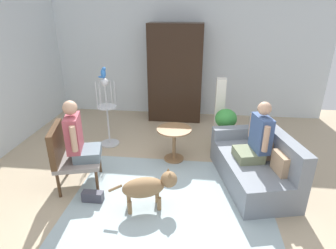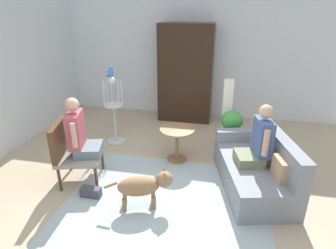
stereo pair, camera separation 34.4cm
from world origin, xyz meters
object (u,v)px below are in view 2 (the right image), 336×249
at_px(bird_cage_stand, 114,113).
at_px(column_lamp, 227,112).
at_px(couch, 257,168).
at_px(potted_plant, 231,127).
at_px(parrot, 111,72).
at_px(handbag, 91,192).
at_px(armoire_cabinet, 186,74).
at_px(dog, 144,185).
at_px(person_on_armchair, 79,133).
at_px(armchair, 70,148).
at_px(round_end_table, 177,139).
at_px(person_on_couch, 258,141).

xyz_separation_m(bird_cage_stand, column_lamp, (2.10, 0.50, 0.00)).
distance_m(couch, potted_plant, 1.13).
relative_size(parrot, handbag, 0.70).
bearing_deg(couch, armoire_cabinet, 120.06).
bearing_deg(armoire_cabinet, handbag, -104.39).
bearing_deg(couch, bird_cage_stand, 159.62).
height_order(dog, column_lamp, column_lamp).
bearing_deg(person_on_armchair, potted_plant, 32.90).
xyz_separation_m(couch, potted_plant, (-0.38, 1.05, 0.18)).
relative_size(armchair, handbag, 3.30).
height_order(round_end_table, dog, round_end_table).
xyz_separation_m(round_end_table, parrot, (-1.30, 0.44, 1.01)).
height_order(person_on_armchair, parrot, parrot).
xyz_separation_m(parrot, column_lamp, (2.10, 0.50, -0.79)).
distance_m(couch, person_on_couch, 0.46).
xyz_separation_m(person_on_armchair, potted_plant, (2.18, 1.41, -0.31)).
height_order(column_lamp, handbag, column_lamp).
height_order(armchair, column_lamp, column_lamp).
bearing_deg(dog, person_on_armchair, 158.60).
height_order(parrot, column_lamp, parrot).
distance_m(armchair, person_on_couch, 2.72).
bearing_deg(dog, parrot, 122.15).
relative_size(potted_plant, armoire_cabinet, 0.36).
relative_size(bird_cage_stand, handbag, 4.52).
distance_m(dog, handbag, 0.83).
bearing_deg(armchair, bird_cage_stand, 83.87).
relative_size(person_on_armchair, round_end_table, 1.49).
height_order(couch, column_lamp, column_lamp).
bearing_deg(armchair, potted_plant, 31.89).
bearing_deg(person_on_couch, bird_cage_stand, 158.76).
height_order(round_end_table, bird_cage_stand, bird_cage_stand).
bearing_deg(person_on_couch, dog, -152.46).
relative_size(dog, column_lamp, 0.69).
bearing_deg(column_lamp, potted_plant, -76.70).
relative_size(dog, parrot, 4.25).
height_order(person_on_couch, round_end_table, person_on_couch).
bearing_deg(couch, column_lamp, 108.25).
distance_m(couch, parrot, 2.96).
relative_size(person_on_couch, parrot, 4.30).
height_order(round_end_table, parrot, parrot).
xyz_separation_m(parrot, potted_plant, (2.20, 0.09, -0.92)).
relative_size(dog, armoire_cabinet, 0.40).
height_order(person_on_armchair, dog, person_on_armchair).
xyz_separation_m(couch, armchair, (-2.72, -0.41, 0.24)).
bearing_deg(armchair, round_end_table, 32.60).
distance_m(couch, bird_cage_stand, 2.76).
distance_m(person_on_armchair, bird_cage_stand, 1.33).
relative_size(person_on_armchair, column_lamp, 0.71).
bearing_deg(round_end_table, dog, -99.04).
relative_size(person_on_couch, potted_plant, 1.12).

